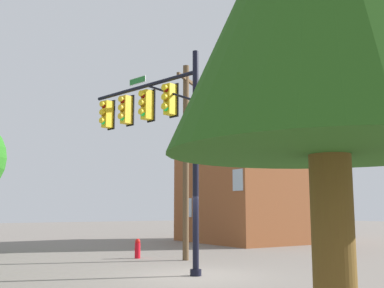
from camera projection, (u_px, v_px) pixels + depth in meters
The scene contains 5 objects.
ground_plane at pixel (196, 276), 14.39m from camera, with size 120.00×120.00×0.00m, color slate.
signal_pole_assembly at pixel (157, 118), 16.40m from camera, with size 6.08×2.04×7.41m.
utility_pole at pixel (186, 156), 19.34m from camera, with size 1.17×1.52×8.31m.
fire_hydrant at pixel (138, 249), 19.49m from camera, with size 0.33×0.24×0.83m.
brick_building at pixel (246, 188), 29.49m from camera, with size 8.05×6.67×6.91m.
Camera 1 is at (-12.51, 7.97, 2.10)m, focal length 42.54 mm.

